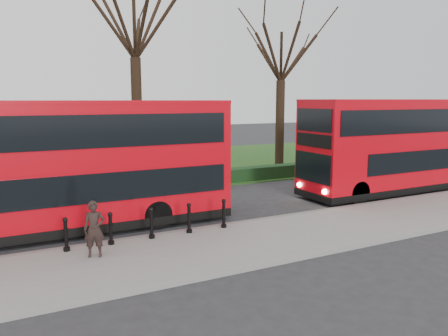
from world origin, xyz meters
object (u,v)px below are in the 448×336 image
bus_lead (68,167)px  bus_rear (404,146)px  pedestrian (94,229)px  bollard_row (152,224)px

bus_lead → bus_rear: size_ratio=0.99×
bus_rear → pedestrian: 16.61m
pedestrian → bus_rear: bearing=28.7°
bollard_row → pedestrian: size_ratio=3.32×
bollard_row → bus_rear: 14.52m
bus_lead → pedestrian: bearing=-87.0°
bus_lead → pedestrian: size_ratio=7.05×
bus_lead → bus_rear: bearing=-1.9°
bus_rear → bollard_row: bearing=-171.8°
bus_rear → pedestrian: size_ratio=7.11×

